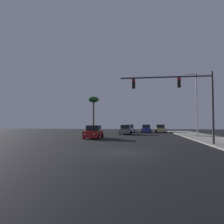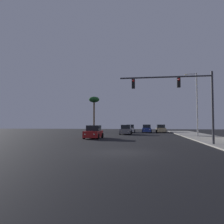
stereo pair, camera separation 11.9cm
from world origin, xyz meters
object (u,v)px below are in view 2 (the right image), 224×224
Objects in this scene: car_grey at (126,130)px; car_silver at (130,129)px; car_red at (94,132)px; street_lamp at (196,101)px; palm_tree_far at (94,101)px; traffic_light_mast at (184,92)px; car_tan at (161,129)px; car_blue at (147,129)px.

car_silver is at bearing -90.69° from car_grey.
car_grey is (3.27, 10.83, 0.00)m from car_red.
car_silver is 0.48× the size of street_lamp.
traffic_light_mast is at bearing -61.98° from palm_tree_far.
car_blue is at bearing 1.24° from car_tan.
car_silver is at bearing 12.44° from car_blue.
traffic_light_mast is (10.09, -7.13, 4.02)m from car_red.
car_tan is at bearing -125.08° from car_grey.
car_grey and car_silver have the same top height.
car_tan and car_silver have the same top height.
car_blue is 27.67m from traffic_light_mast.
street_lamp is (10.48, -6.33, 4.36)m from car_grey.
car_silver is at bearing -11.89° from palm_tree_far.
car_grey is at bearing 110.81° from traffic_light_mast.
car_silver is 27.57m from traffic_light_mast.
street_lamp is (13.74, 4.49, 4.36)m from car_red.
car_red is 15.10m from street_lamp.
car_silver is (-3.54, -0.75, 0.00)m from car_blue.
car_red and car_silver have the same top height.
car_red is 12.99m from traffic_light_mast.
traffic_light_mast is at bearing 111.22° from car_grey.
palm_tree_far is (-15.01, 28.21, 2.20)m from traffic_light_mast.
street_lamp is (6.77, -15.57, 4.36)m from car_blue.
car_red and car_tan have the same top height.
car_grey and car_tan have the same top height.
car_red is 0.52× the size of traffic_light_mast.
car_blue is 13.46m from palm_tree_far.
car_grey is 8.50m from car_silver.
car_tan is 6.57m from car_silver.
car_red is 21.24m from car_blue.
car_blue is at bearing -4.86° from palm_tree_far.
car_grey is at bearing 148.84° from street_lamp.
palm_tree_far is at bearing -14.08° from car_silver.
car_grey is 0.48× the size of street_lamp.
car_tan and car_blue have the same top height.
car_tan is at bearing -3.42° from palm_tree_far.
car_grey is 0.99× the size of car_silver.
car_grey is 9.96m from car_blue.
car_grey is at bearing 53.39° from car_tan.
car_blue is 3.62m from car_silver.
car_silver is 0.54× the size of palm_tree_far.
car_grey and car_blue have the same top height.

